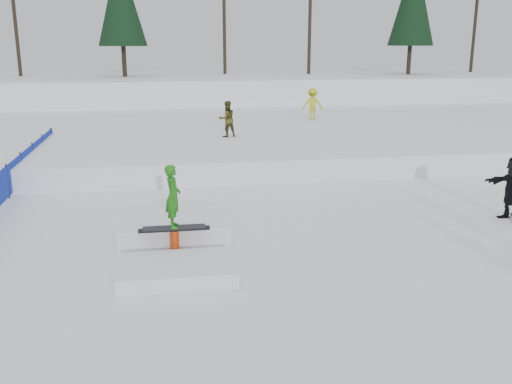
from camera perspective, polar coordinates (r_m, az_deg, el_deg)
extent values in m
plane|color=white|center=(12.55, -0.74, -7.28)|extent=(120.00, 120.00, 0.00)
cube|color=white|center=(41.68, -7.18, 9.91)|extent=(60.00, 14.00, 2.40)
cube|color=white|center=(27.89, -5.82, 5.87)|extent=(50.00, 18.00, 0.80)
cube|color=#1226A1|center=(19.16, -23.58, 1.01)|extent=(0.03, 16.00, 0.95)
cylinder|color=black|center=(19.16, -23.58, 1.01)|extent=(0.05, 0.05, 1.10)
cylinder|color=black|center=(20.96, -22.39, 2.23)|extent=(0.05, 0.05, 1.10)
cylinder|color=black|center=(22.78, -21.39, 3.27)|extent=(0.05, 0.05, 1.10)
cylinder|color=black|center=(24.61, -20.53, 4.15)|extent=(0.05, 0.05, 1.10)
cylinder|color=black|center=(26.46, -19.79, 4.90)|extent=(0.05, 0.05, 1.10)
cylinder|color=black|center=(40.07, -13.05, 12.61)|extent=(0.30, 0.30, 2.00)
cylinder|color=black|center=(42.33, -3.21, 18.14)|extent=(0.24, 0.24, 9.50)
cylinder|color=black|center=(42.41, 5.42, 17.07)|extent=(0.24, 0.24, 8.00)
cylinder|color=black|center=(43.32, 15.05, 12.63)|extent=(0.30, 0.30, 2.00)
cylinder|color=black|center=(47.90, 21.25, 17.42)|extent=(0.24, 0.24, 10.50)
imported|color=#403B14|center=(24.18, -2.92, 7.31)|extent=(0.87, 0.76, 1.51)
imported|color=#B0BB1A|center=(29.55, 5.67, 8.73)|extent=(1.14, 0.79, 1.61)
cube|color=white|center=(14.32, -8.27, -3.44)|extent=(2.60, 2.20, 0.54)
cube|color=white|center=(12.02, -7.93, -7.69)|extent=(2.40, 1.60, 0.30)
cylinder|color=#D34A16|center=(13.18, -8.08, -6.19)|extent=(0.44, 0.44, 0.06)
cylinder|color=#D34A16|center=(13.09, -8.13, -5.09)|extent=(0.20, 0.20, 0.60)
cube|color=black|center=(12.98, -8.18, -3.72)|extent=(1.60, 0.16, 0.06)
cube|color=black|center=(12.96, -8.19, -3.53)|extent=(1.40, 0.28, 0.03)
imported|color=#1B6F12|center=(12.75, -8.31, -0.43)|extent=(0.34, 0.52, 1.42)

